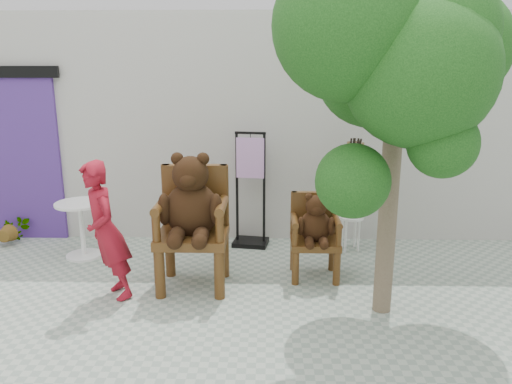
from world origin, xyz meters
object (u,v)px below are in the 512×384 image
Objects in this scene: chair_big at (192,211)px; cafe_table at (82,223)px; stool_bucket at (352,202)px; tree at (403,47)px; chair_small at (315,227)px; person at (106,231)px; display_stand at (251,203)px.

chair_big is 1.76m from cafe_table.
chair_big is 1.01× the size of stool_bucket.
cafe_table is 4.24m from tree.
cafe_table is 0.48× the size of stool_bucket.
stool_bucket is at bearing 57.41° from chair_small.
tree is at bearing -56.83° from chair_small.
stool_bucket is at bearing 5.47° from cafe_table.
tree reaches higher than chair_small.
tree reaches higher than chair_big.
stool_bucket reaches higher than chair_small.
person is 0.42× the size of tree.
chair_big is 1.38m from chair_small.
cafe_table is at bearing -158.23° from display_stand.
chair_small is 1.25m from display_stand.
display_stand is (2.08, 0.47, 0.14)m from cafe_table.
stool_bucket is 0.43× the size of tree.
chair_big reaches higher than chair_small.
tree reaches higher than stool_bucket.
tree is (3.43, -1.44, 2.04)m from cafe_table.
chair_small is (1.33, 0.28, -0.27)m from chair_big.
display_stand reaches higher than stool_bucket.
chair_small is at bearing -43.83° from display_stand.
display_stand reaches higher than chair_small.
chair_big is 1.42m from display_stand.
chair_big is 2.09× the size of cafe_table.
stool_bucket is (0.54, 0.85, 0.06)m from chair_small.
tree is (0.60, -0.91, 1.90)m from chair_small.
chair_small is 0.29× the size of tree.
tree is at bearing -22.71° from cafe_table.
person is 2.05× the size of cafe_table.
display_stand is 1.04× the size of stool_bucket.
chair_small is at bearing 71.54° from person.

